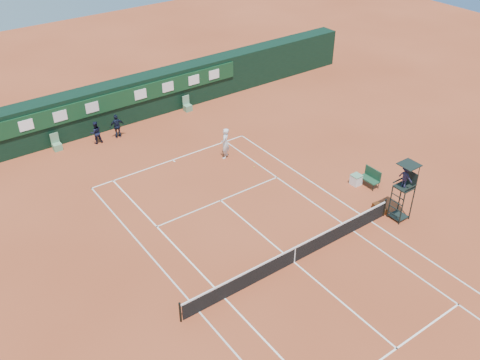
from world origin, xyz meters
The scene contains 14 objects.
ground centered at (0.00, 0.00, 0.00)m, with size 90.00×90.00×0.00m, color #AB4928.
court_lines centered at (0.00, 0.00, 0.01)m, with size 11.05×23.85×0.01m.
tennis_net centered at (0.00, 0.00, 0.51)m, with size 12.90×0.10×1.10m.
back_wall centered at (0.00, 18.74, 1.51)m, with size 40.00×1.65×3.00m.
linesman_chair_left centered at (-5.50, 17.48, 0.32)m, with size 0.55×0.50×1.15m.
linesman_chair_right centered at (4.50, 17.48, 0.32)m, with size 0.55×0.50×1.15m.
umpire_chair centered at (6.90, -0.61, 2.46)m, with size 0.96×0.95×3.42m.
player_bench centered at (8.07, 2.52, 0.60)m, with size 0.55×1.20×1.10m.
tennis_bag centered at (6.58, 0.43, 0.17)m, with size 0.39×0.89×0.33m, color black.
cooler centered at (7.45, 3.08, 0.33)m, with size 0.57×0.57×0.65m.
tennis_ball centered at (3.70, 8.13, 0.03)m, with size 0.06×0.06×0.06m, color #BACC2F.
player centered at (2.93, 10.19, 1.03)m, with size 0.75×0.49×2.07m, color silver.
ball_kid_left centered at (-3.00, 16.81, 0.79)m, with size 0.77×0.60×1.58m, color black.
ball_kid_right centered at (-1.50, 16.70, 0.85)m, with size 1.00×0.41×1.70m, color black.
Camera 1 is at (-13.61, -14.33, 17.73)m, focal length 40.00 mm.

